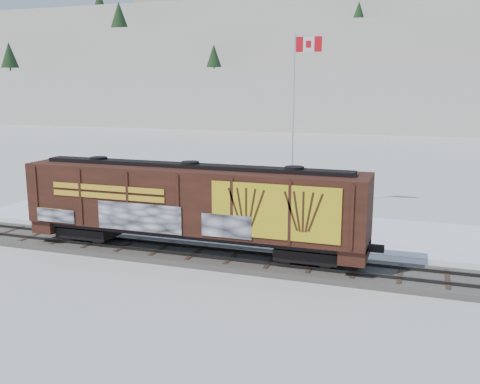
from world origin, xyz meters
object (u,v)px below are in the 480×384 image
at_px(car_dark, 297,219).
at_px(car_white, 328,227).
at_px(hopper_railcar, 191,202).
at_px(car_silver, 175,202).
at_px(flagpole, 294,147).

bearing_deg(car_dark, car_white, -120.57).
xyz_separation_m(hopper_railcar, car_dark, (3.94, 6.86, -2.21)).
bearing_deg(hopper_railcar, car_dark, 60.15).
bearing_deg(car_dark, hopper_railcar, 151.54).
bearing_deg(car_silver, hopper_railcar, -141.43).
relative_size(flagpole, car_dark, 2.70).
relative_size(hopper_railcar, car_white, 4.26).
distance_m(flagpole, car_silver, 9.06).
bearing_deg(flagpole, car_silver, -152.69).
xyz_separation_m(car_silver, car_dark, (8.89, -1.44, -0.15)).
bearing_deg(car_white, car_dark, 57.05).
bearing_deg(car_white, hopper_railcar, 131.78).
height_order(hopper_railcar, car_dark, hopper_railcar).
bearing_deg(flagpole, car_white, -61.13).
bearing_deg(hopper_railcar, car_silver, 120.78).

